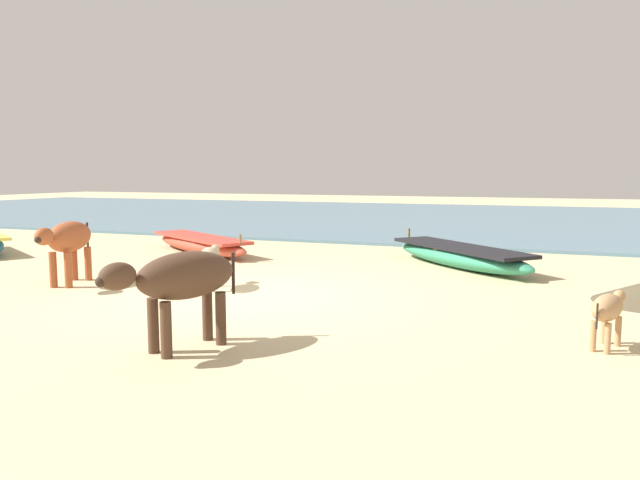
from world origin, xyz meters
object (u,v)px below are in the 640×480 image
object	(u,v)px
fishing_boat_0	(459,255)
calf_far_dun	(210,259)
calf_near_tan	(608,309)
cow_second_adult_dark	(182,280)
cow_adult_rust	(68,239)
fishing_boat_3	(200,244)

from	to	relation	value
fishing_boat_0	calf_far_dun	xyz separation A→B (m)	(-3.54, -3.76, 0.26)
calf_near_tan	calf_far_dun	distance (m)	5.99
calf_far_dun	cow_second_adult_dark	distance (m)	3.44
cow_adult_rust	cow_second_adult_dark	size ratio (longest dim) A/B	1.03
fishing_boat_0	cow_adult_rust	distance (m)	7.40
cow_second_adult_dark	calf_far_dun	bearing A→B (deg)	-129.75
cow_adult_rust	calf_near_tan	bearing A→B (deg)	68.48
cow_adult_rust	calf_near_tan	xyz separation A→B (m)	(8.28, -0.79, -0.35)
fishing_boat_3	calf_far_dun	xyz separation A→B (m)	(2.55, -3.72, 0.28)
cow_adult_rust	calf_far_dun	xyz separation A→B (m)	(2.44, 0.56, -0.28)
fishing_boat_3	calf_far_dun	size ratio (longest dim) A/B	3.75
fishing_boat_3	calf_near_tan	size ratio (longest dim) A/B	4.33
calf_far_dun	calf_near_tan	bearing A→B (deg)	-123.39
fishing_boat_0	cow_second_adult_dark	distance (m)	7.13
calf_near_tan	cow_second_adult_dark	bearing A→B (deg)	132.16
cow_adult_rust	cow_second_adult_dark	xyz separation A→B (m)	(3.99, -2.50, -0.01)
fishing_boat_0	cow_adult_rust	size ratio (longest dim) A/B	2.15
fishing_boat_0	fishing_boat_3	distance (m)	6.10
calf_far_dun	cow_adult_rust	bearing A→B (deg)	82.61
fishing_boat_0	calf_near_tan	world-z (taller)	fishing_boat_0
fishing_boat_0	calf_far_dun	size ratio (longest dim) A/B	3.38
fishing_boat_3	cow_second_adult_dark	xyz separation A→B (m)	(4.10, -6.79, 0.54)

